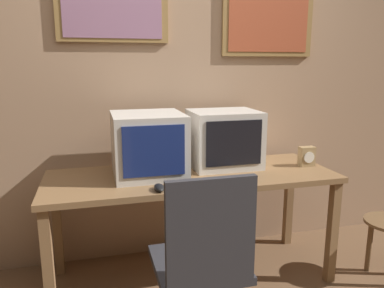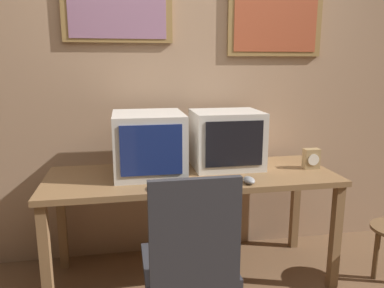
# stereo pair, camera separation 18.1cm
# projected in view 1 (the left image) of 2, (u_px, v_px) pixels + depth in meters

# --- Properties ---
(wall_back) EXTENTS (8.00, 0.08, 2.60)m
(wall_back) POSITION_uv_depth(u_px,v_px,m) (176.00, 81.00, 2.72)
(wall_back) COLOR tan
(wall_back) RESTS_ON ground_plane
(desk) EXTENTS (1.84, 0.67, 0.73)m
(desk) POSITION_uv_depth(u_px,v_px,m) (192.00, 185.00, 2.42)
(desk) COLOR olive
(desk) RESTS_ON ground_plane
(monitor_left) EXTENTS (0.44, 0.47, 0.39)m
(monitor_left) POSITION_uv_depth(u_px,v_px,m) (148.00, 144.00, 2.36)
(monitor_left) COLOR beige
(monitor_left) RESTS_ON desk
(monitor_right) EXTENTS (0.46, 0.39, 0.38)m
(monitor_right) POSITION_uv_depth(u_px,v_px,m) (224.00, 139.00, 2.56)
(monitor_right) COLOR beige
(monitor_right) RESTS_ON desk
(keyboard_main) EXTENTS (0.41, 0.15, 0.03)m
(keyboard_main) POSITION_uv_depth(u_px,v_px,m) (205.00, 183.00, 2.17)
(keyboard_main) COLOR black
(keyboard_main) RESTS_ON desk
(mouse_near_keyboard) EXTENTS (0.06, 0.11, 0.04)m
(mouse_near_keyboard) POSITION_uv_depth(u_px,v_px,m) (251.00, 179.00, 2.24)
(mouse_near_keyboard) COLOR gray
(mouse_near_keyboard) RESTS_ON desk
(mouse_far_corner) EXTENTS (0.06, 0.12, 0.03)m
(mouse_far_corner) POSITION_uv_depth(u_px,v_px,m) (159.00, 188.00, 2.09)
(mouse_far_corner) COLOR black
(mouse_far_corner) RESTS_ON desk
(desk_clock) EXTENTS (0.11, 0.06, 0.14)m
(desk_clock) POSITION_uv_depth(u_px,v_px,m) (307.00, 156.00, 2.58)
(desk_clock) COLOR #A38456
(desk_clock) RESTS_ON desk
(office_chair) EXTENTS (0.45, 0.45, 0.97)m
(office_chair) POSITION_uv_depth(u_px,v_px,m) (202.00, 280.00, 1.77)
(office_chair) COLOR black
(office_chair) RESTS_ON ground_plane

